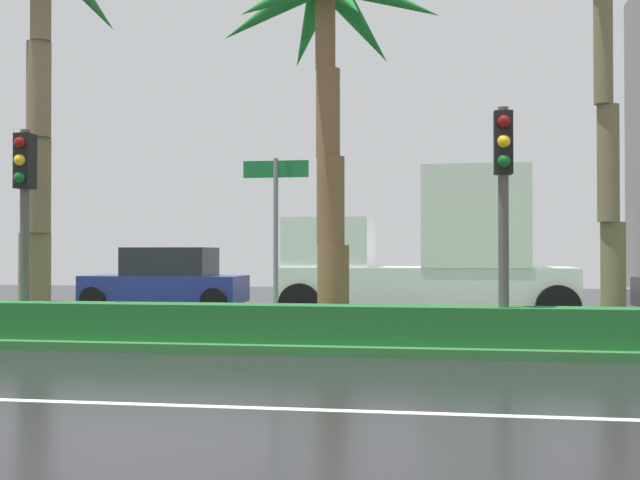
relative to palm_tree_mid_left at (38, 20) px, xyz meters
The scene contains 11 objects.
ground_plane 7.96m from the palm_tree_mid_left, 11.10° to the left, with size 90.00×42.00×0.10m, color black.
near_lane_divider_stripe 9.88m from the palm_tree_mid_left, 49.64° to the right, with size 81.00×0.14×0.01m, color white.
median_strip 7.80m from the palm_tree_mid_left, ahead, with size 85.50×4.00×0.15m, color #2D6B33.
median_hedge 7.65m from the palm_tree_mid_left, 15.35° to the right, with size 76.50×0.70×0.60m.
palm_tree_mid_left is the anchor object (origin of this frame).
palm_tree_centre_left 5.55m from the palm_tree_mid_left, ahead, with size 4.20×3.77×6.81m.
traffic_signal_median_left 3.57m from the palm_tree_mid_left, 71.45° to the right, with size 0.28×0.43×3.58m.
traffic_signal_median_right 9.23m from the palm_tree_mid_left, 10.03° to the right, with size 0.28×0.43×3.67m.
street_name_sign 6.30m from the palm_tree_mid_left, 12.34° to the right, with size 1.10×0.08×3.00m.
car_in_traffic_second 8.50m from the palm_tree_mid_left, 89.32° to the left, with size 4.30×2.02×1.72m.
box_truck_lead 9.47m from the palm_tree_mid_left, 30.01° to the left, with size 6.40×2.64×3.46m.
Camera 1 is at (2.57, -5.96, 1.59)m, focal length 44.81 mm.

